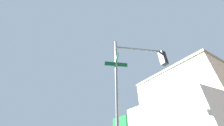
{
  "coord_description": "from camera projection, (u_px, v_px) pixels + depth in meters",
  "views": [
    {
      "loc": [
        -3.03,
        -9.57,
        1.47
      ],
      "look_at": [
        -6.64,
        -7.54,
        4.21
      ],
      "focal_mm": 18.96,
      "sensor_mm": 36.0,
      "label": 1
    }
  ],
  "objects": [
    {
      "name": "building_stucco",
      "position": [
        205.0,
        112.0,
        22.7
      ],
      "size": [
        14.82,
        19.95,
        12.39
      ],
      "color": "beige",
      "rests_on": "ground_plane"
    },
    {
      "name": "traffic_signal_near",
      "position": [
        140.0,
        71.0,
        5.65
      ],
      "size": [
        1.54,
        3.15,
        6.04
      ],
      "color": "slate",
      "rests_on": "ground_plane"
    }
  ]
}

